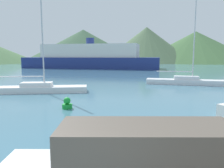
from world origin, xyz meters
The scene contains 7 objects.
sailboat_inner centered at (-6.18, 17.39, 0.40)m, with size 8.94×2.60×9.82m.
sailboat_outer centered at (8.97, 22.77, 0.41)m, with size 8.99×3.80×9.42m.
ferry_distant centered at (-5.05, 54.74, 2.68)m, with size 35.87×15.94×7.70m.
buoy_marker centered at (-2.26, 11.42, 0.29)m, with size 0.62×0.62×0.71m.
hill_central centered at (-12.55, 99.42, 7.47)m, with size 55.18×55.18×14.94m.
hill_east centered at (16.57, 101.12, 8.16)m, with size 43.15×43.15×16.31m.
hill_far_east centered at (40.15, 103.28, 7.30)m, with size 54.70×54.70×14.59m.
Camera 1 is at (0.53, -1.85, 3.28)m, focal length 35.00 mm.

